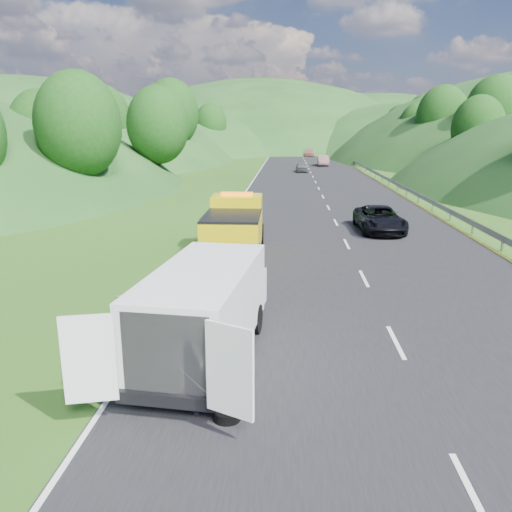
# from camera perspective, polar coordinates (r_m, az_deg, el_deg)

# --- Properties ---
(ground) EXTENTS (320.00, 320.00, 0.00)m
(ground) POSITION_cam_1_polar(r_m,az_deg,el_deg) (16.05, 3.60, -6.64)
(ground) COLOR #38661E
(ground) RESTS_ON ground
(road_surface) EXTENTS (14.00, 200.00, 0.02)m
(road_surface) POSITION_cam_1_polar(r_m,az_deg,el_deg) (55.36, 6.82, 8.39)
(road_surface) COLOR black
(road_surface) RESTS_ON ground
(guardrail) EXTENTS (0.06, 140.00, 1.52)m
(guardrail) POSITION_cam_1_polar(r_m,az_deg,el_deg) (68.51, 12.44, 9.30)
(guardrail) COLOR gray
(guardrail) RESTS_ON ground
(tree_line_left) EXTENTS (14.00, 140.00, 14.00)m
(tree_line_left) POSITION_cam_1_polar(r_m,az_deg,el_deg) (77.54, -10.72, 9.95)
(tree_line_left) COLOR #214C16
(tree_line_left) RESTS_ON ground
(tree_line_right) EXTENTS (14.00, 140.00, 14.00)m
(tree_line_right) POSITION_cam_1_polar(r_m,az_deg,el_deg) (78.65, 20.92, 9.32)
(tree_line_right) COLOR #214C16
(tree_line_right) RESTS_ON ground
(hills_backdrop) EXTENTS (201.00, 288.60, 44.00)m
(hills_backdrop) POSITION_cam_1_polar(r_m,az_deg,el_deg) (149.93, 6.24, 12.18)
(hills_backdrop) COLOR #2D5B23
(hills_backdrop) RESTS_ON ground
(tow_truck) EXTENTS (2.55, 6.51, 2.78)m
(tow_truck) POSITION_cam_1_polar(r_m,az_deg,el_deg) (23.02, -2.41, 3.41)
(tow_truck) COLOR black
(tow_truck) RESTS_ON ground
(white_van) EXTENTS (3.73, 7.10, 2.43)m
(white_van) POSITION_cam_1_polar(r_m,az_deg,el_deg) (12.75, -5.77, -5.78)
(white_van) COLOR black
(white_van) RESTS_ON ground
(woman) EXTENTS (0.60, 0.72, 1.70)m
(woman) POSITION_cam_1_polar(r_m,az_deg,el_deg) (16.54, -7.64, -6.09)
(woman) COLOR white
(woman) RESTS_ON ground
(child) EXTENTS (0.58, 0.55, 0.94)m
(child) POSITION_cam_1_polar(r_m,az_deg,el_deg) (16.15, -4.27, -6.51)
(child) COLOR #D4D271
(child) RESTS_ON ground
(worker) EXTENTS (1.20, 1.08, 1.62)m
(worker) POSITION_cam_1_polar(r_m,az_deg,el_deg) (10.96, -6.39, -17.41)
(worker) COLOR black
(worker) RESTS_ON ground
(suitcase) EXTENTS (0.44, 0.35, 0.62)m
(suitcase) POSITION_cam_1_polar(r_m,az_deg,el_deg) (16.38, -14.96, -5.52)
(suitcase) COLOR #535640
(suitcase) RESTS_ON ground
(spare_tire) EXTENTS (0.58, 0.58, 0.20)m
(spare_tire) POSITION_cam_1_polar(r_m,az_deg,el_deg) (10.71, -3.32, -18.15)
(spare_tire) COLOR black
(spare_tire) RESTS_ON ground
(passing_suv) EXTENTS (2.53, 5.19, 1.42)m
(passing_suv) POSITION_cam_1_polar(r_m,az_deg,el_deg) (29.44, 13.85, 2.74)
(passing_suv) COLOR black
(passing_suv) RESTS_ON ground
(dist_car_a) EXTENTS (1.52, 3.78, 1.29)m
(dist_car_a) POSITION_cam_1_polar(r_m,az_deg,el_deg) (67.96, 5.24, 9.53)
(dist_car_a) COLOR #45464A
(dist_car_a) RESTS_ON ground
(dist_car_b) EXTENTS (1.67, 4.78, 1.58)m
(dist_car_b) POSITION_cam_1_polar(r_m,az_deg,el_deg) (79.53, 7.64, 10.18)
(dist_car_b) COLOR brown
(dist_car_b) RESTS_ON ground
(dist_car_c) EXTENTS (2.12, 5.22, 1.52)m
(dist_car_c) POSITION_cam_1_polar(r_m,az_deg,el_deg) (106.45, 6.06, 11.28)
(dist_car_c) COLOR #A76353
(dist_car_c) RESTS_ON ground
(dist_car_d) EXTENTS (1.52, 3.78, 1.29)m
(dist_car_d) POSITION_cam_1_polar(r_m,az_deg,el_deg) (125.26, 5.32, 11.76)
(dist_car_d) COLOR olive
(dist_car_d) RESTS_ON ground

